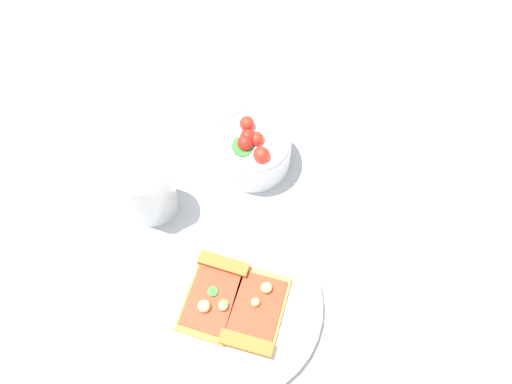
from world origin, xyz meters
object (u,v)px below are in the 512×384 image
at_px(pizza_slice_far, 254,315).
at_px(salad_bowl, 252,148).
at_px(soda_glass, 149,190).
at_px(plate, 229,305).
at_px(paper_napkin, 379,143).
at_px(pizza_slice_near, 215,291).

height_order(pizza_slice_far, salad_bowl, salad_bowl).
xyz_separation_m(pizza_slice_far, soda_glass, (-0.15, -0.18, 0.03)).
bearing_deg(soda_glass, pizza_slice_far, 51.79).
distance_m(salad_bowl, soda_glass, 0.17).
height_order(plate, salad_bowl, salad_bowl).
relative_size(salad_bowl, soda_glass, 1.07).
bearing_deg(paper_napkin, salad_bowl, -70.65).
bearing_deg(paper_napkin, plate, -30.60).
bearing_deg(pizza_slice_far, salad_bowl, -168.45).
bearing_deg(pizza_slice_near, plate, 60.81).
xyz_separation_m(salad_bowl, soda_glass, (0.11, -0.13, 0.01)).
height_order(plate, pizza_slice_near, pizza_slice_near).
relative_size(plate, pizza_slice_near, 2.10).
xyz_separation_m(plate, pizza_slice_near, (-0.01, -0.02, 0.01)).
distance_m(plate, soda_glass, 0.20).
bearing_deg(pizza_slice_near, salad_bowl, 177.47).
relative_size(plate, pizza_slice_far, 2.17).
height_order(salad_bowl, soda_glass, soda_glass).
bearing_deg(salad_bowl, pizza_slice_near, -2.53).
bearing_deg(plate, pizza_slice_near, -119.19).
height_order(pizza_slice_near, paper_napkin, pizza_slice_near).
height_order(pizza_slice_near, salad_bowl, salad_bowl).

